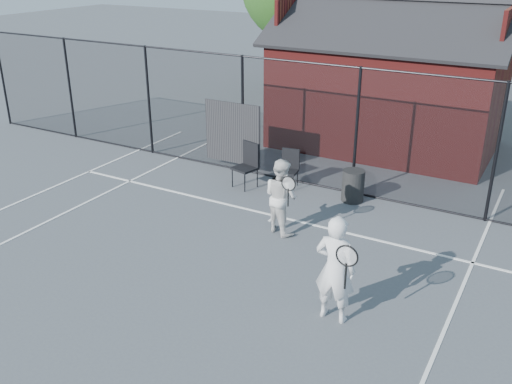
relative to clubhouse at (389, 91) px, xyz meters
The scene contains 9 objects.
ground 9.16m from the clubhouse, 93.18° to the right, with size 80.00×80.00×0.00m, color #4D5258.
court_lines 10.46m from the clubhouse, 92.77° to the right, with size 11.02×18.00×0.01m.
fence 4.09m from the clubhouse, 101.37° to the right, with size 22.04×3.00×3.00m.
clubhouse is the anchor object (origin of this frame).
player_front 9.10m from the clubhouse, 77.31° to the right, with size 0.79×0.58×1.76m.
player_back 6.63m from the clubhouse, 90.77° to the right, with size 0.93×0.84×1.56m.
chair_left 5.37m from the clubhouse, 111.42° to the right, with size 0.51×0.54×1.07m, color black.
chair_right 4.66m from the clubhouse, 102.80° to the right, with size 0.44×0.46×0.91m, color black.
waste_bin 4.62m from the clubhouse, 81.58° to the right, with size 0.51×0.51×0.74m, color #262626.
Camera 1 is at (5.11, -6.95, 5.34)m, focal length 40.00 mm.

